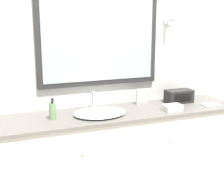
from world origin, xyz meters
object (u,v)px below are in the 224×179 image
Objects in this scene: sink_basin at (100,112)px; appliance_box at (179,96)px; picture_frame at (142,96)px; soap_bottle at (53,111)px.

sink_basin is 1.74× the size of appliance_box.
sink_basin is at bearing -160.89° from picture_frame.
appliance_box is at bearing 6.61° from sink_basin.
picture_frame is at bearing 169.14° from appliance_box.
appliance_box is 0.36m from picture_frame.
picture_frame is (-0.35, 0.07, 0.01)m from appliance_box.
picture_frame is at bearing 19.11° from sink_basin.
sink_basin is at bearing -173.39° from appliance_box.
soap_bottle is 0.68× the size of appliance_box.
appliance_box is (0.83, 0.10, 0.04)m from sink_basin.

